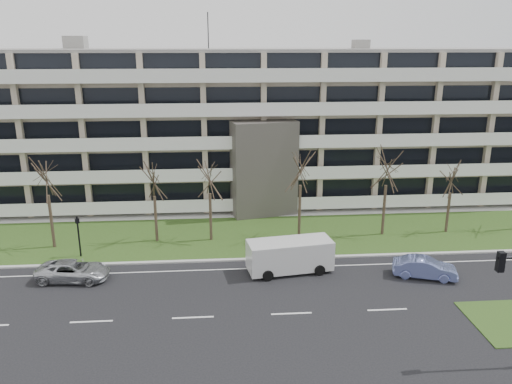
{
  "coord_description": "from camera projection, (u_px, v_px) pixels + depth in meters",
  "views": [
    {
      "loc": [
        -4.23,
        -26.8,
        15.94
      ],
      "look_at": [
        -1.41,
        10.0,
        4.8
      ],
      "focal_mm": 35.0,
      "sensor_mm": 36.0,
      "label": 1
    }
  ],
  "objects": [
    {
      "name": "apartment_building",
      "position": [
        258.0,
        124.0,
        52.46
      ],
      "size": [
        60.5,
        15.1,
        18.75
      ],
      "color": "beige",
      "rests_on": "ground"
    },
    {
      "name": "tree_5",
      "position": [
        387.0,
        165.0,
        41.22
      ],
      "size": [
        3.96,
        3.96,
        7.92
      ],
      "color": "#382B21",
      "rests_on": "ground"
    },
    {
      "name": "silver_pickup",
      "position": [
        73.0,
        271.0,
        34.65
      ],
      "size": [
        5.14,
        2.73,
        1.38
      ],
      "primitive_type": "imported",
      "rotation": [
        0.0,
        0.0,
        1.48
      ],
      "color": "#B9BCC1",
      "rests_on": "ground"
    },
    {
      "name": "tree_3",
      "position": [
        209.0,
        175.0,
        40.15
      ],
      "size": [
        3.65,
        3.65,
        7.31
      ],
      "color": "#382B21",
      "rests_on": "ground"
    },
    {
      "name": "ground",
      "position": [
        291.0,
        314.0,
        30.49
      ],
      "size": [
        160.0,
        160.0,
        0.0
      ],
      "primitive_type": "plane",
      "color": "black",
      "rests_on": "ground"
    },
    {
      "name": "tree_1",
      "position": [
        45.0,
        174.0,
        38.54
      ],
      "size": [
        3.95,
        3.95,
        7.9
      ],
      "color": "#382B21",
      "rests_on": "ground"
    },
    {
      "name": "blue_sedan",
      "position": [
        425.0,
        268.0,
        35.02
      ],
      "size": [
        4.62,
        2.77,
        1.44
      ],
      "primitive_type": "imported",
      "rotation": [
        0.0,
        0.0,
        1.26
      ],
      "color": "#7886D1",
      "rests_on": "ground"
    },
    {
      "name": "tree_6",
      "position": [
        452.0,
        177.0,
        42.11
      ],
      "size": [
        3.21,
        3.21,
        6.42
      ],
      "color": "#382B21",
      "rests_on": "ground"
    },
    {
      "name": "sidewalk",
      "position": [
        264.0,
        214.0,
        48.14
      ],
      "size": [
        90.0,
        2.0,
        0.08
      ],
      "primitive_type": "cube",
      "color": "#B2B2AD",
      "rests_on": "ground"
    },
    {
      "name": "tree_4",
      "position": [
        301.0,
        164.0,
        40.8
      ],
      "size": [
        4.07,
        4.07,
        8.13
      ],
      "color": "#382B21",
      "rests_on": "ground"
    },
    {
      "name": "grass_verge",
      "position": [
        270.0,
        235.0,
        42.89
      ],
      "size": [
        90.0,
        10.0,
        0.06
      ],
      "primitive_type": "cube",
      "color": "#2C4416",
      "rests_on": "ground"
    },
    {
      "name": "tree_2",
      "position": [
        153.0,
        178.0,
        40.01
      ],
      "size": [
        3.51,
        3.51,
        7.01
      ],
      "color": "#382B21",
      "rests_on": "ground"
    },
    {
      "name": "lane_edge_line",
      "position": [
        279.0,
        268.0,
        36.7
      ],
      "size": [
        90.0,
        0.12,
        0.01
      ],
      "primitive_type": "cube",
      "color": "white",
      "rests_on": "ground"
    },
    {
      "name": "white_van",
      "position": [
        291.0,
        253.0,
        35.76
      ],
      "size": [
        6.31,
        3.16,
        2.34
      ],
      "rotation": [
        0.0,
        0.0,
        0.15
      ],
      "color": "silver",
      "rests_on": "ground"
    },
    {
      "name": "curb",
      "position": [
        276.0,
        258.0,
        38.11
      ],
      "size": [
        90.0,
        0.35,
        0.12
      ],
      "primitive_type": "cube",
      "color": "#B2B2AD",
      "rests_on": "ground"
    },
    {
      "name": "pedestrian_signal",
      "position": [
        78.0,
        232.0,
        37.94
      ],
      "size": [
        0.38,
        0.34,
        3.29
      ],
      "rotation": [
        0.0,
        0.0,
        0.41
      ],
      "color": "black",
      "rests_on": "ground"
    }
  ]
}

